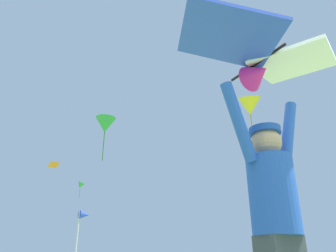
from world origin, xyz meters
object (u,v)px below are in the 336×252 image
object	(u,v)px
held_stunt_kite	(262,57)
distant_kite_green_low_left	(105,125)
distant_kite_orange_overhead_distant	(53,164)
marker_flag	(83,220)
kite_flyer_person	(276,218)
distant_kite_green_far_center	(80,185)
distant_kite_yellow_low_right	(250,106)

from	to	relation	value
held_stunt_kite	distant_kite_green_low_left	size ratio (longest dim) A/B	0.63
distant_kite_orange_overhead_distant	distant_kite_green_low_left	world-z (taller)	distant_kite_green_low_left
held_stunt_kite	marker_flag	world-z (taller)	held_stunt_kite
kite_flyer_person	distant_kite_green_far_center	bearing A→B (deg)	72.22
held_stunt_kite	marker_flag	bearing A→B (deg)	78.88
kite_flyer_person	distant_kite_green_low_left	xyz separation A→B (m)	(5.17, 14.73, 7.00)
kite_flyer_person	distant_kite_yellow_low_right	bearing A→B (deg)	38.58
kite_flyer_person	distant_kite_green_far_center	distance (m)	29.54
kite_flyer_person	distant_kite_green_far_center	world-z (taller)	distant_kite_green_far_center
distant_kite_yellow_low_right	distant_kite_green_low_left	size ratio (longest dim) A/B	1.19
held_stunt_kite	distant_kite_green_far_center	size ratio (longest dim) A/B	1.05
held_stunt_kite	distant_kite_green_far_center	xyz separation A→B (m)	(8.83, 27.58, 4.84)
held_stunt_kite	distant_kite_green_low_left	world-z (taller)	distant_kite_green_low_left
distant_kite_green_low_left	marker_flag	xyz separation A→B (m)	(-3.75, -7.57, -6.28)
distant_kite_yellow_low_right	distant_kite_orange_overhead_distant	world-z (taller)	distant_kite_yellow_low_right
kite_flyer_person	distant_kite_yellow_low_right	distance (m)	17.19
held_stunt_kite	distant_kite_yellow_low_right	xyz separation A→B (m)	(11.88, 9.54, 6.77)
held_stunt_kite	distant_kite_green_far_center	bearing A→B (deg)	72.24
distant_kite_orange_overhead_distant	marker_flag	bearing A→B (deg)	-99.88
distant_kite_green_low_left	kite_flyer_person	bearing A→B (deg)	-109.33
distant_kite_yellow_low_right	distant_kite_green_low_left	bearing A→B (deg)	141.89
kite_flyer_person	held_stunt_kite	size ratio (longest dim) A/B	1.15
distant_kite_yellow_low_right	marker_flag	world-z (taller)	distant_kite_yellow_low_right
kite_flyer_person	distant_kite_green_low_left	world-z (taller)	distant_kite_green_low_left
kite_flyer_person	held_stunt_kite	distance (m)	1.30
distant_kite_green_far_center	distant_kite_orange_overhead_distant	bearing A→B (deg)	-117.94
kite_flyer_person	marker_flag	world-z (taller)	kite_flyer_person
distant_kite_yellow_low_right	distant_kite_green_far_center	bearing A→B (deg)	99.57
held_stunt_kite	distant_kite_green_low_left	xyz separation A→B (m)	(5.17, 14.79, 5.71)
kite_flyer_person	distant_kite_orange_overhead_distant	size ratio (longest dim) A/B	2.54
held_stunt_kite	distant_kite_orange_overhead_distant	world-z (taller)	distant_kite_orange_overhead_distant
distant_kite_green_low_left	distant_kite_green_far_center	xyz separation A→B (m)	(3.66, 12.79, -0.87)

